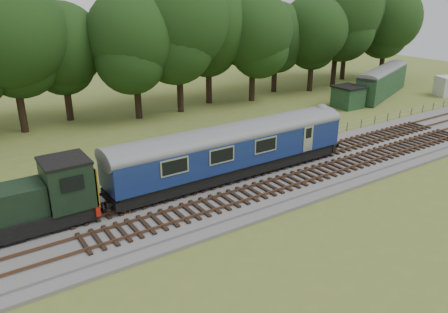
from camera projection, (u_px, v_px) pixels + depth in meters
ground at (302, 171)px, 32.69m from camera, size 120.00×120.00×0.00m
ballast at (302, 169)px, 32.63m from camera, size 70.00×7.00×0.35m
track_north at (289, 160)px, 33.63m from camera, size 67.20×2.40×0.21m
track_south at (317, 173)px, 31.30m from camera, size 67.20×2.40×0.21m
fence at (264, 153)px, 36.19m from camera, size 64.00×0.12×1.00m
tree_line at (168, 109)px, 49.78m from camera, size 70.00×8.00×18.00m
dmu_railcar at (232, 146)px, 30.06m from camera, size 18.05×2.86×3.88m
shunter_loco at (16, 207)px, 23.07m from camera, size 8.92×2.60×3.38m
worker at (127, 200)px, 25.52m from camera, size 0.63×0.42×1.73m
parked_coach at (383, 80)px, 55.21m from camera, size 13.99×7.58×3.60m
shed at (348, 97)px, 49.81m from camera, size 3.08×3.08×2.50m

